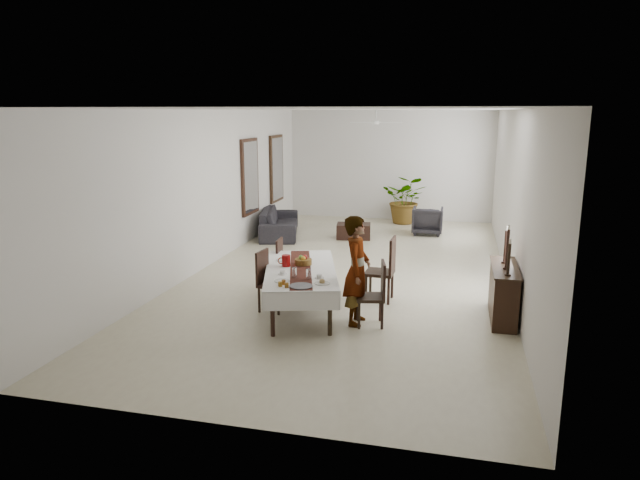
% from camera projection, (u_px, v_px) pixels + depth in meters
% --- Properties ---
extents(floor, '(6.00, 12.00, 0.00)m').
position_uv_depth(floor, '(351.00, 271.00, 11.52)').
color(floor, beige).
rests_on(floor, ground).
extents(ceiling, '(6.00, 12.00, 0.02)m').
position_uv_depth(ceiling, '(353.00, 109.00, 10.82)').
color(ceiling, white).
rests_on(ceiling, wall_back).
extents(wall_back, '(6.00, 0.02, 3.20)m').
position_uv_depth(wall_back, '(390.00, 166.00, 16.85)').
color(wall_back, silver).
rests_on(wall_back, floor).
extents(wall_front, '(6.00, 0.02, 3.20)m').
position_uv_depth(wall_front, '(238.00, 277.00, 5.48)').
color(wall_front, silver).
rests_on(wall_front, floor).
extents(wall_left, '(0.02, 12.00, 3.20)m').
position_uv_depth(wall_left, '(211.00, 188.00, 11.86)').
color(wall_left, silver).
rests_on(wall_left, floor).
extents(wall_right, '(0.02, 12.00, 3.20)m').
position_uv_depth(wall_right, '(513.00, 198.00, 10.47)').
color(wall_right, silver).
rests_on(wall_right, floor).
extents(dining_table_top, '(1.52, 2.41, 0.05)m').
position_uv_depth(dining_table_top, '(301.00, 270.00, 9.11)').
color(dining_table_top, black).
rests_on(dining_table_top, table_leg_fl).
extents(table_leg_fl, '(0.08, 0.08, 0.65)m').
position_uv_depth(table_leg_fl, '(273.00, 315.00, 8.14)').
color(table_leg_fl, black).
rests_on(table_leg_fl, floor).
extents(table_leg_fr, '(0.08, 0.08, 0.65)m').
position_uv_depth(table_leg_fr, '(330.00, 314.00, 8.17)').
color(table_leg_fr, black).
rests_on(table_leg_fr, floor).
extents(table_leg_bl, '(0.08, 0.08, 0.65)m').
position_uv_depth(table_leg_bl, '(277.00, 273.00, 10.21)').
color(table_leg_bl, black).
rests_on(table_leg_bl, floor).
extents(table_leg_br, '(0.08, 0.08, 0.65)m').
position_uv_depth(table_leg_br, '(323.00, 273.00, 10.24)').
color(table_leg_br, black).
rests_on(table_leg_br, floor).
extents(tablecloth_top, '(1.72, 2.62, 0.01)m').
position_uv_depth(tablecloth_top, '(301.00, 269.00, 9.11)').
color(tablecloth_top, white).
rests_on(tablecloth_top, dining_table_top).
extents(tablecloth_drape_left, '(0.68, 2.32, 0.28)m').
position_uv_depth(tablecloth_drape_left, '(267.00, 277.00, 9.11)').
color(tablecloth_drape_left, white).
rests_on(tablecloth_drape_left, dining_table_top).
extents(tablecloth_drape_right, '(0.68, 2.32, 0.28)m').
position_uv_depth(tablecloth_drape_right, '(335.00, 276.00, 9.16)').
color(tablecloth_drape_right, silver).
rests_on(tablecloth_drape_right, dining_table_top).
extents(tablecloth_drape_near, '(1.06, 0.31, 0.28)m').
position_uv_depth(tablecloth_drape_near, '(301.00, 301.00, 7.97)').
color(tablecloth_drape_near, white).
rests_on(tablecloth_drape_near, dining_table_top).
extents(tablecloth_drape_far, '(1.06, 0.31, 0.28)m').
position_uv_depth(tablecloth_drape_far, '(300.00, 258.00, 10.30)').
color(tablecloth_drape_far, white).
rests_on(tablecloth_drape_far, dining_table_top).
extents(table_runner, '(0.96, 2.33, 0.00)m').
position_uv_depth(table_runner, '(301.00, 268.00, 9.10)').
color(table_runner, '#572218').
rests_on(table_runner, tablecloth_top).
extents(red_pitcher, '(0.17, 0.17, 0.19)m').
position_uv_depth(red_pitcher, '(286.00, 261.00, 9.21)').
color(red_pitcher, maroon).
rests_on(red_pitcher, tablecloth_top).
extents(pitcher_handle, '(0.11, 0.05, 0.11)m').
position_uv_depth(pitcher_handle, '(281.00, 261.00, 9.21)').
color(pitcher_handle, maroon).
rests_on(pitcher_handle, red_pitcher).
extents(wine_glass_near, '(0.07, 0.07, 0.16)m').
position_uv_depth(wine_glass_near, '(308.00, 274.00, 8.50)').
color(wine_glass_near, silver).
rests_on(wine_glass_near, tablecloth_top).
extents(wine_glass_mid, '(0.07, 0.07, 0.16)m').
position_uv_depth(wine_glass_mid, '(295.00, 273.00, 8.58)').
color(wine_glass_mid, white).
rests_on(wine_glass_mid, tablecloth_top).
extents(teacup_right, '(0.08, 0.08, 0.06)m').
position_uv_depth(teacup_right, '(319.00, 276.00, 8.56)').
color(teacup_right, silver).
rests_on(teacup_right, saucer_right).
extents(saucer_right, '(0.14, 0.14, 0.01)m').
position_uv_depth(saucer_right, '(319.00, 278.00, 8.57)').
color(saucer_right, white).
rests_on(saucer_right, tablecloth_top).
extents(teacup_left, '(0.08, 0.08, 0.06)m').
position_uv_depth(teacup_left, '(283.00, 273.00, 8.77)').
color(teacup_left, white).
rests_on(teacup_left, saucer_left).
extents(saucer_left, '(0.14, 0.14, 0.01)m').
position_uv_depth(saucer_left, '(283.00, 274.00, 8.77)').
color(saucer_left, white).
rests_on(saucer_left, tablecloth_top).
extents(plate_near_right, '(0.22, 0.22, 0.01)m').
position_uv_depth(plate_near_right, '(322.00, 283.00, 8.30)').
color(plate_near_right, silver).
rests_on(plate_near_right, tablecloth_top).
extents(bread_near_right, '(0.08, 0.08, 0.08)m').
position_uv_depth(bread_near_right, '(322.00, 281.00, 8.29)').
color(bread_near_right, tan).
rests_on(bread_near_right, plate_near_right).
extents(plate_near_left, '(0.22, 0.22, 0.01)m').
position_uv_depth(plate_near_left, '(282.00, 281.00, 8.41)').
color(plate_near_left, silver).
rests_on(plate_near_left, tablecloth_top).
extents(plate_far_left, '(0.22, 0.22, 0.01)m').
position_uv_depth(plate_far_left, '(283.00, 260.00, 9.59)').
color(plate_far_left, white).
rests_on(plate_far_left, tablecloth_top).
extents(serving_tray, '(0.34, 0.34, 0.02)m').
position_uv_depth(serving_tray, '(301.00, 286.00, 8.15)').
color(serving_tray, '#3C3B40').
rests_on(serving_tray, tablecloth_top).
extents(jam_jar_a, '(0.06, 0.06, 0.07)m').
position_uv_depth(jam_jar_a, '(287.00, 285.00, 8.11)').
color(jam_jar_a, brown).
rests_on(jam_jar_a, tablecloth_top).
extents(jam_jar_b, '(0.06, 0.06, 0.07)m').
position_uv_depth(jam_jar_b, '(280.00, 284.00, 8.16)').
color(jam_jar_b, '#8C5E14').
rests_on(jam_jar_b, tablecloth_top).
extents(jam_jar_c, '(0.06, 0.06, 0.07)m').
position_uv_depth(jam_jar_c, '(284.00, 282.00, 8.25)').
color(jam_jar_c, '#8E4D14').
rests_on(jam_jar_c, tablecloth_top).
extents(fruit_basket, '(0.28, 0.28, 0.09)m').
position_uv_depth(fruit_basket, '(303.00, 262.00, 9.32)').
color(fruit_basket, brown).
rests_on(fruit_basket, tablecloth_top).
extents(fruit_red, '(0.08, 0.08, 0.08)m').
position_uv_depth(fruit_red, '(305.00, 257.00, 9.33)').
color(fruit_red, maroon).
rests_on(fruit_red, fruit_basket).
extents(fruit_green, '(0.07, 0.07, 0.07)m').
position_uv_depth(fruit_green, '(301.00, 257.00, 9.33)').
color(fruit_green, '#538C2A').
rests_on(fruit_green, fruit_basket).
extents(fruit_yellow, '(0.08, 0.08, 0.08)m').
position_uv_depth(fruit_yellow, '(303.00, 258.00, 9.26)').
color(fruit_yellow, gold).
rests_on(fruit_yellow, fruit_basket).
extents(chair_right_near_seat, '(0.50, 0.50, 0.05)m').
position_uv_depth(chair_right_near_seat, '(370.00, 297.00, 8.54)').
color(chair_right_near_seat, black).
rests_on(chair_right_near_seat, chair_right_near_leg_fl).
extents(chair_right_near_leg_fl, '(0.05, 0.05, 0.41)m').
position_uv_depth(chair_right_near_leg_fl, '(382.00, 316.00, 8.42)').
color(chair_right_near_leg_fl, black).
rests_on(chair_right_near_leg_fl, floor).
extents(chair_right_near_leg_fr, '(0.05, 0.05, 0.41)m').
position_uv_depth(chair_right_near_leg_fr, '(380.00, 308.00, 8.76)').
color(chair_right_near_leg_fr, black).
rests_on(chair_right_near_leg_fr, floor).
extents(chair_right_near_leg_bl, '(0.05, 0.05, 0.41)m').
position_uv_depth(chair_right_near_leg_bl, '(359.00, 316.00, 8.43)').
color(chair_right_near_leg_bl, black).
rests_on(chair_right_near_leg_bl, floor).
extents(chair_right_near_leg_br, '(0.05, 0.05, 0.41)m').
position_uv_depth(chair_right_near_leg_br, '(358.00, 308.00, 8.76)').
color(chair_right_near_leg_br, black).
rests_on(chair_right_near_leg_br, floor).
extents(chair_right_near_back, '(0.13, 0.41, 0.53)m').
position_uv_depth(chair_right_near_back, '(383.00, 279.00, 8.48)').
color(chair_right_near_back, black).
rests_on(chair_right_near_back, chair_right_near_seat).
extents(chair_right_far_seat, '(0.49, 0.49, 0.05)m').
position_uv_depth(chair_right_far_seat, '(380.00, 273.00, 9.67)').
color(chair_right_far_seat, black).
rests_on(chair_right_far_seat, chair_right_far_leg_fl).
extents(chair_right_far_leg_fl, '(0.05, 0.05, 0.46)m').
position_uv_depth(chair_right_far_leg_fl, '(388.00, 291.00, 9.49)').
color(chair_right_far_leg_fl, black).
rests_on(chair_right_far_leg_fl, floor).
extents(chair_right_far_leg_fr, '(0.05, 0.05, 0.46)m').
position_uv_depth(chair_right_far_leg_fr, '(392.00, 285.00, 9.85)').
color(chair_right_far_leg_fr, black).
rests_on(chair_right_far_leg_fr, floor).
extents(chair_right_far_leg_bl, '(0.05, 0.05, 0.46)m').
position_uv_depth(chair_right_far_leg_bl, '(366.00, 290.00, 9.60)').
color(chair_right_far_leg_bl, black).
rests_on(chair_right_far_leg_bl, floor).
extents(chair_right_far_leg_br, '(0.05, 0.05, 0.46)m').
position_uv_depth(chair_right_far_leg_br, '(370.00, 283.00, 9.95)').
color(chair_right_far_leg_br, black).
rests_on(chair_right_far_leg_br, floor).
extents(chair_right_far_back, '(0.06, 0.47, 0.59)m').
position_uv_depth(chair_right_far_back, '(393.00, 255.00, 9.54)').
color(chair_right_far_back, black).
rests_on(chair_right_far_back, chair_right_far_seat).
extents(chair_left_near_seat, '(0.47, 0.47, 0.05)m').
position_uv_depth(chair_left_near_seat, '(273.00, 285.00, 9.18)').
color(chair_left_near_seat, black).
rests_on(chair_left_near_seat, chair_left_near_leg_fl).
extents(chair_left_near_leg_fl, '(0.05, 0.05, 0.41)m').
position_uv_depth(chair_left_near_leg_fl, '(269.00, 294.00, 9.44)').
color(chair_left_near_leg_fl, black).
rests_on(chair_left_near_leg_fl, floor).
extents(chair_left_near_leg_fr, '(0.05, 0.05, 0.41)m').
position_uv_depth(chair_left_near_leg_fr, '(259.00, 300.00, 9.13)').
color(chair_left_near_leg_fr, black).
rests_on(chair_left_near_leg_fr, floor).
extents(chair_left_near_leg_bl, '(0.05, 0.05, 0.41)m').
position_uv_depth(chair_left_near_leg_bl, '(287.00, 296.00, 9.33)').
color(chair_left_near_leg_bl, black).
rests_on(chair_left_near_leg_bl, floor).
extents(chair_left_near_leg_br, '(0.05, 0.05, 0.41)m').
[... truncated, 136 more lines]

